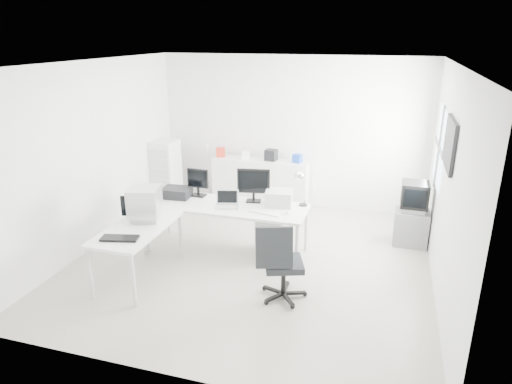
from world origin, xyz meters
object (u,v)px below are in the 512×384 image
(main_desk, at_px, (227,228))
(office_chair, at_px, (284,260))
(tv_cabinet, at_px, (411,227))
(drawer_pedestal, at_px, (272,237))
(lcd_monitor_small, at_px, (198,183))
(crt_tv, at_px, (414,197))
(laptop, at_px, (227,200))
(filing_cabinet, at_px, (166,173))
(laser_printer, at_px, (279,198))
(side_desk, at_px, (139,252))
(crt_monitor, at_px, (145,205))
(lcd_monitor_large, at_px, (254,186))
(sideboard, at_px, (261,183))
(inkjet_printer, at_px, (177,192))

(main_desk, distance_m, office_chair, 1.53)
(tv_cabinet, bearing_deg, drawer_pedestal, -153.30)
(lcd_monitor_small, xyz_separation_m, crt_tv, (3.23, 0.80, -0.18))
(laptop, distance_m, tv_cabinet, 2.93)
(filing_cabinet, bearing_deg, laser_printer, -28.37)
(side_desk, xyz_separation_m, lcd_monitor_small, (0.30, 1.35, 0.59))
(crt_monitor, bearing_deg, laptop, 24.79)
(lcd_monitor_large, relative_size, tv_cabinet, 0.91)
(lcd_monitor_large, bearing_deg, crt_monitor, -147.71)
(side_desk, xyz_separation_m, office_chair, (1.98, 0.07, 0.14))
(side_desk, xyz_separation_m, sideboard, (0.80, 3.13, 0.08))
(drawer_pedestal, height_order, lcd_monitor_large, lcd_monitor_large)
(laptop, distance_m, office_chair, 1.46)
(main_desk, xyz_separation_m, tv_cabinet, (2.68, 1.05, -0.10))
(drawer_pedestal, relative_size, filing_cabinet, 0.48)
(drawer_pedestal, bearing_deg, laptop, -167.01)
(crt_tv, height_order, sideboard, crt_tv)
(laser_printer, bearing_deg, main_desk, -171.77)
(side_desk, bearing_deg, lcd_monitor_large, 48.37)
(laptop, bearing_deg, lcd_monitor_small, 135.18)
(lcd_monitor_large, bearing_deg, laser_printer, -14.51)
(drawer_pedestal, bearing_deg, lcd_monitor_large, 150.26)
(lcd_monitor_large, distance_m, tv_cabinet, 2.57)
(drawer_pedestal, distance_m, laptop, 0.88)
(lcd_monitor_large, distance_m, filing_cabinet, 2.58)
(laptop, xyz_separation_m, filing_cabinet, (-1.87, 1.71, -0.25))
(side_desk, xyz_separation_m, laptop, (0.90, 1.00, 0.50))
(lcd_monitor_small, bearing_deg, drawer_pedestal, -6.05)
(crt_monitor, distance_m, office_chair, 2.03)
(side_desk, relative_size, sideboard, 0.77)
(lcd_monitor_small, xyz_separation_m, laser_printer, (1.30, -0.03, -0.11))
(lcd_monitor_large, bearing_deg, lcd_monitor_small, 169.78)
(drawer_pedestal, distance_m, office_chair, 1.18)
(office_chair, bearing_deg, inkjet_printer, 130.89)
(drawer_pedestal, distance_m, lcd_monitor_large, 0.81)
(laptop, bearing_deg, tv_cabinet, 8.99)
(lcd_monitor_small, bearing_deg, crt_tv, 16.90)
(inkjet_printer, relative_size, laptop, 1.11)
(main_desk, xyz_separation_m, laptop, (0.05, -0.10, 0.50))
(tv_cabinet, relative_size, filing_cabinet, 0.45)
(main_desk, bearing_deg, crt_tv, 21.33)
(lcd_monitor_large, distance_m, crt_monitor, 1.63)
(lcd_monitor_large, distance_m, laptop, 0.48)
(side_desk, xyz_separation_m, inkjet_printer, (0.00, 1.20, 0.45))
(side_desk, relative_size, tv_cabinet, 2.51)
(main_desk, relative_size, filing_cabinet, 1.92)
(crt_monitor, height_order, tv_cabinet, crt_monitor)
(lcd_monitor_large, bearing_deg, sideboard, 92.43)
(lcd_monitor_small, xyz_separation_m, tv_cabinet, (3.23, 0.80, -0.69))
(laptop, bearing_deg, office_chair, -55.28)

